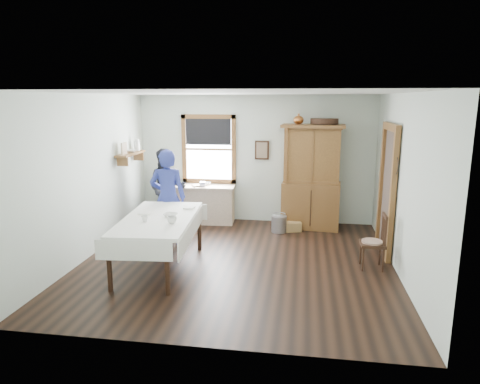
# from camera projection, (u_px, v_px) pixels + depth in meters

# --- Properties ---
(room) EXTENTS (5.01, 5.01, 2.70)m
(room) POSITION_uv_depth(u_px,v_px,m) (237.00, 181.00, 6.72)
(room) COLOR black
(room) RESTS_ON ground
(window) EXTENTS (1.18, 0.07, 1.48)m
(window) POSITION_uv_depth(u_px,v_px,m) (209.00, 145.00, 9.18)
(window) COLOR white
(window) RESTS_ON room
(doorway) EXTENTS (0.09, 1.14, 2.22)m
(doorway) POSITION_uv_depth(u_px,v_px,m) (388.00, 186.00, 7.22)
(doorway) COLOR #4D3F37
(doorway) RESTS_ON room
(wall_shelf) EXTENTS (0.24, 1.00, 0.44)m
(wall_shelf) POSITION_uv_depth(u_px,v_px,m) (131.00, 152.00, 8.50)
(wall_shelf) COLOR brown
(wall_shelf) RESTS_ON room
(framed_picture) EXTENTS (0.30, 0.04, 0.40)m
(framed_picture) POSITION_uv_depth(u_px,v_px,m) (262.00, 150.00, 9.03)
(framed_picture) COLOR #321C11
(framed_picture) RESTS_ON room
(rug_beater) EXTENTS (0.01, 0.27, 0.27)m
(rug_beater) POSITION_uv_depth(u_px,v_px,m) (397.00, 158.00, 6.57)
(rug_beater) COLOR black
(rug_beater) RESTS_ON room
(work_counter) EXTENTS (1.44, 0.61, 0.81)m
(work_counter) POSITION_uv_depth(u_px,v_px,m) (202.00, 204.00, 9.17)
(work_counter) COLOR #CCAE8D
(work_counter) RESTS_ON room
(china_hutch) EXTENTS (1.29, 0.69, 2.12)m
(china_hutch) POSITION_uv_depth(u_px,v_px,m) (312.00, 177.00, 8.66)
(china_hutch) COLOR brown
(china_hutch) RESTS_ON room
(dining_table) EXTENTS (1.25, 2.15, 0.83)m
(dining_table) POSITION_uv_depth(u_px,v_px,m) (160.00, 243.00, 6.67)
(dining_table) COLOR white
(dining_table) RESTS_ON room
(spindle_chair) EXTENTS (0.41, 0.41, 0.88)m
(spindle_chair) POSITION_uv_depth(u_px,v_px,m) (373.00, 241.00, 6.65)
(spindle_chair) COLOR #321C11
(spindle_chair) RESTS_ON room
(pail) EXTENTS (0.40, 0.40, 0.33)m
(pail) POSITION_uv_depth(u_px,v_px,m) (279.00, 224.00, 8.54)
(pail) COLOR #979A9F
(pail) RESTS_ON room
(wicker_basket) EXTENTS (0.37, 0.30, 0.19)m
(wicker_basket) POSITION_uv_depth(u_px,v_px,m) (293.00, 226.00, 8.62)
(wicker_basket) COLOR #9E7347
(wicker_basket) RESTS_ON room
(woman_blue) EXTENTS (0.64, 0.46, 1.62)m
(woman_blue) POSITION_uv_depth(u_px,v_px,m) (168.00, 201.00, 7.69)
(woman_blue) COLOR navy
(woman_blue) RESTS_ON room
(figure_dark) EXTENTS (0.78, 0.64, 1.51)m
(figure_dark) POSITION_uv_depth(u_px,v_px,m) (167.00, 191.00, 8.77)
(figure_dark) COLOR black
(figure_dark) RESTS_ON room
(table_cup_a) EXTENTS (0.16, 0.16, 0.11)m
(table_cup_a) POSITION_uv_depth(u_px,v_px,m) (172.00, 220.00, 6.25)
(table_cup_a) COLOR silver
(table_cup_a) RESTS_ON dining_table
(table_cup_b) EXTENTS (0.11, 0.11, 0.09)m
(table_cup_b) POSITION_uv_depth(u_px,v_px,m) (145.00, 219.00, 6.34)
(table_cup_b) COLOR silver
(table_cup_b) RESTS_ON dining_table
(table_bowl) EXTENTS (0.29, 0.29, 0.06)m
(table_bowl) POSITION_uv_depth(u_px,v_px,m) (170.00, 215.00, 6.61)
(table_bowl) COLOR silver
(table_bowl) RESTS_ON dining_table
(counter_book) EXTENTS (0.24, 0.26, 0.02)m
(counter_book) POSITION_uv_depth(u_px,v_px,m) (192.00, 186.00, 9.02)
(counter_book) COLOR #7B6652
(counter_book) RESTS_ON work_counter
(counter_bowl) EXTENTS (0.22, 0.22, 0.06)m
(counter_bowl) POSITION_uv_depth(u_px,v_px,m) (207.00, 183.00, 9.17)
(counter_bowl) COLOR silver
(counter_bowl) RESTS_ON work_counter
(shelf_bowl) EXTENTS (0.22, 0.22, 0.05)m
(shelf_bowl) POSITION_uv_depth(u_px,v_px,m) (131.00, 151.00, 8.51)
(shelf_bowl) COLOR silver
(shelf_bowl) RESTS_ON wall_shelf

